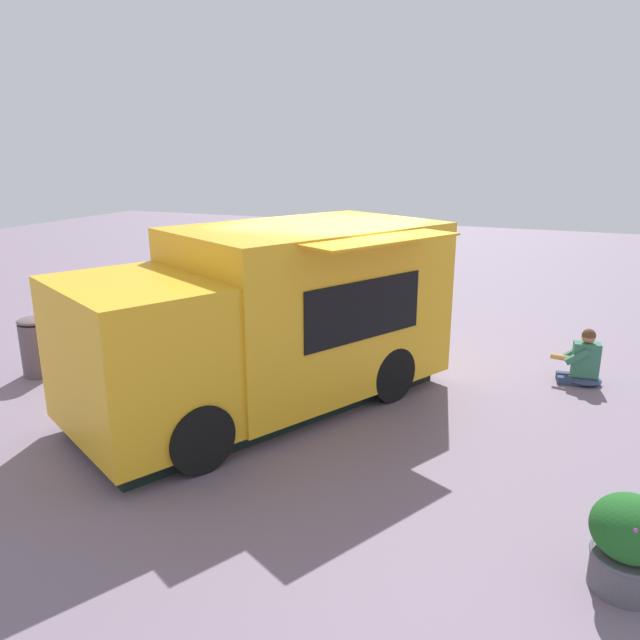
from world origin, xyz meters
name	(u,v)px	position (x,y,z in m)	size (l,w,h in m)	color
ground_plane	(327,380)	(0.00, 0.00, 0.00)	(40.00, 40.00, 0.00)	slate
food_truck	(271,322)	(1.05, -0.40, 1.17)	(5.58, 4.53, 2.42)	gold
person_customer	(583,363)	(-1.35, 3.60, 0.33)	(0.49, 0.78, 0.86)	navy
planter_flowering_near	(256,285)	(-4.12, -3.42, 0.36)	(0.44, 0.44, 0.68)	silver
planter_flowering_far	(629,542)	(3.31, 3.90, 0.43)	(0.62, 0.62, 0.82)	#57555D
plaza_bench	(350,300)	(-3.54, -0.88, 0.37)	(0.92, 1.44, 0.50)	olive
trash_bin	(38,346)	(1.48, -4.25, 0.47)	(0.52, 0.52, 0.94)	#5D4D55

